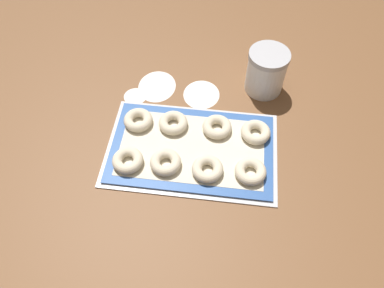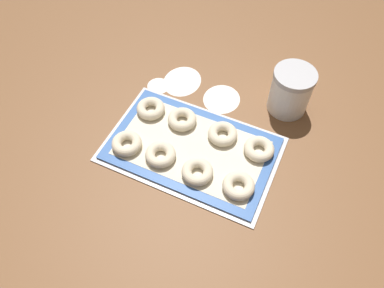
% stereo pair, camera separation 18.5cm
% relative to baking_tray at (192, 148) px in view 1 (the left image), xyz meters
% --- Properties ---
extents(ground_plane, '(2.80, 2.80, 0.00)m').
position_rel_baking_tray_xyz_m(ground_plane, '(0.02, -0.00, -0.00)').
color(ground_plane, brown).
extents(baking_tray, '(0.47, 0.30, 0.01)m').
position_rel_baking_tray_xyz_m(baking_tray, '(0.00, 0.00, 0.00)').
color(baking_tray, silver).
rests_on(baking_tray, ground_plane).
extents(baking_mat, '(0.45, 0.28, 0.00)m').
position_rel_baking_tray_xyz_m(baking_mat, '(0.00, -0.00, 0.01)').
color(baking_mat, '#2D569E').
rests_on(baking_mat, baking_tray).
extents(bagel_front_far_left, '(0.08, 0.08, 0.03)m').
position_rel_baking_tray_xyz_m(bagel_front_far_left, '(-0.16, -0.07, 0.02)').
color(bagel_front_far_left, beige).
rests_on(bagel_front_far_left, baking_mat).
extents(bagel_front_mid_left, '(0.08, 0.08, 0.03)m').
position_rel_baking_tray_xyz_m(bagel_front_mid_left, '(-0.06, -0.07, 0.02)').
color(bagel_front_mid_left, beige).
rests_on(bagel_front_mid_left, baking_mat).
extents(bagel_front_mid_right, '(0.08, 0.08, 0.03)m').
position_rel_baking_tray_xyz_m(bagel_front_mid_right, '(0.05, -0.07, 0.02)').
color(bagel_front_mid_right, beige).
rests_on(bagel_front_mid_right, baking_mat).
extents(bagel_front_far_right, '(0.08, 0.08, 0.03)m').
position_rel_baking_tray_xyz_m(bagel_front_far_right, '(0.16, -0.07, 0.02)').
color(bagel_front_far_right, beige).
rests_on(bagel_front_far_right, baking_mat).
extents(bagel_back_far_left, '(0.08, 0.08, 0.03)m').
position_rel_baking_tray_xyz_m(bagel_back_far_left, '(-0.16, 0.06, 0.02)').
color(bagel_back_far_left, beige).
rests_on(bagel_back_far_left, baking_mat).
extents(bagel_back_mid_left, '(0.08, 0.08, 0.03)m').
position_rel_baking_tray_xyz_m(bagel_back_mid_left, '(-0.06, 0.07, 0.02)').
color(bagel_back_mid_left, beige).
rests_on(bagel_back_mid_left, baking_mat).
extents(bagel_back_mid_right, '(0.08, 0.08, 0.03)m').
position_rel_baking_tray_xyz_m(bagel_back_mid_right, '(0.06, 0.07, 0.02)').
color(bagel_back_mid_right, beige).
rests_on(bagel_back_mid_right, baking_mat).
extents(bagel_back_far_right, '(0.08, 0.08, 0.03)m').
position_rel_baking_tray_xyz_m(bagel_back_far_right, '(0.17, 0.06, 0.02)').
color(bagel_back_far_right, beige).
rests_on(bagel_back_far_right, baking_mat).
extents(flour_canister, '(0.12, 0.12, 0.14)m').
position_rel_baking_tray_xyz_m(flour_canister, '(0.19, 0.26, 0.07)').
color(flour_canister, white).
rests_on(flour_canister, ground_plane).
extents(flour_patch_near, '(0.07, 0.07, 0.00)m').
position_rel_baking_tray_xyz_m(flour_patch_near, '(-0.20, 0.18, -0.00)').
color(flour_patch_near, white).
rests_on(flour_patch_near, ground_plane).
extents(flour_patch_far, '(0.11, 0.12, 0.00)m').
position_rel_baking_tray_xyz_m(flour_patch_far, '(0.00, 0.21, -0.00)').
color(flour_patch_far, white).
rests_on(flour_patch_far, ground_plane).
extents(flour_patch_side, '(0.12, 0.14, 0.00)m').
position_rel_baking_tray_xyz_m(flour_patch_side, '(-0.14, 0.23, -0.00)').
color(flour_patch_side, white).
rests_on(flour_patch_side, ground_plane).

